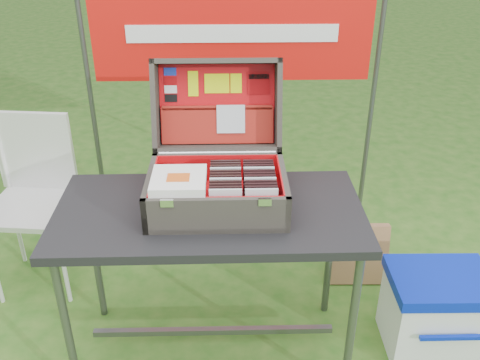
{
  "coord_description": "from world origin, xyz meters",
  "views": [
    {
      "loc": [
        -0.03,
        -1.96,
        2.02
      ],
      "look_at": [
        0.02,
        0.1,
        0.89
      ],
      "focal_mm": 40.0,
      "sensor_mm": 36.0,
      "label": 1
    }
  ],
  "objects_px": {
    "table": "(212,284)",
    "suitcase": "(216,144)",
    "chair": "(31,209)",
    "cooler": "(435,311)",
    "cardboard_box": "(358,254)"
  },
  "relations": [
    {
      "from": "table",
      "to": "chair",
      "type": "height_order",
      "value": "chair"
    },
    {
      "from": "cardboard_box",
      "to": "suitcase",
      "type": "bearing_deg",
      "value": -149.21
    },
    {
      "from": "cooler",
      "to": "chair",
      "type": "bearing_deg",
      "value": 165.93
    },
    {
      "from": "table",
      "to": "chair",
      "type": "distance_m",
      "value": 1.14
    },
    {
      "from": "cooler",
      "to": "chair",
      "type": "distance_m",
      "value": 2.17
    },
    {
      "from": "table",
      "to": "cooler",
      "type": "distance_m",
      "value": 1.1
    },
    {
      "from": "table",
      "to": "cardboard_box",
      "type": "bearing_deg",
      "value": 32.17
    },
    {
      "from": "table",
      "to": "cardboard_box",
      "type": "xyz_separation_m",
      "value": [
        0.82,
        0.52,
        -0.23
      ]
    },
    {
      "from": "suitcase",
      "to": "cooler",
      "type": "height_order",
      "value": "suitcase"
    },
    {
      "from": "cooler",
      "to": "suitcase",
      "type": "bearing_deg",
      "value": 177.36
    },
    {
      "from": "table",
      "to": "suitcase",
      "type": "height_order",
      "value": "suitcase"
    },
    {
      "from": "suitcase",
      "to": "cooler",
      "type": "distance_m",
      "value": 1.37
    },
    {
      "from": "table",
      "to": "cardboard_box",
      "type": "height_order",
      "value": "table"
    },
    {
      "from": "chair",
      "to": "suitcase",
      "type": "bearing_deg",
      "value": -19.29
    },
    {
      "from": "table",
      "to": "chair",
      "type": "xyz_separation_m",
      "value": [
        -0.99,
        0.56,
        0.07
      ]
    }
  ]
}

